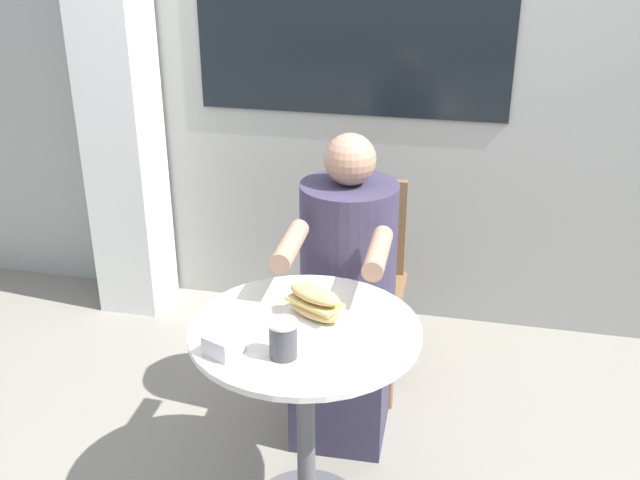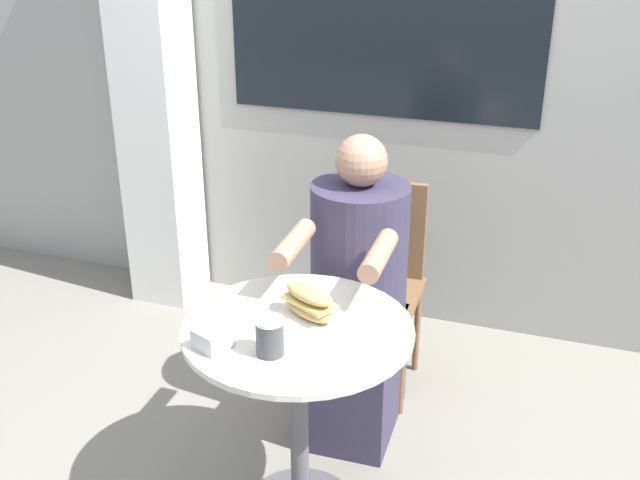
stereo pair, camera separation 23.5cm
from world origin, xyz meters
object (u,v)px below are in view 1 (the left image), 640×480
cafe_table (306,382)px  seated_diner (346,307)px  sandwich_on_plate (315,305)px  drink_cup (283,339)px  diner_chair (361,264)px

cafe_table → seated_diner: (0.02, 0.55, -0.03)m
sandwich_on_plate → drink_cup: size_ratio=1.88×
cafe_table → drink_cup: bearing=-97.4°
drink_cup → diner_chair: bearing=87.8°
seated_diner → drink_cup: (-0.05, -0.71, 0.28)m
seated_diner → sandwich_on_plate: 0.56m
seated_diner → sandwich_on_plate: seated_diner is taller
sandwich_on_plate → diner_chair: bearing=89.8°
drink_cup → seated_diner: bearing=86.4°
seated_diner → sandwich_on_plate: (-0.01, -0.49, 0.27)m
diner_chair → seated_diner: 0.35m
cafe_table → sandwich_on_plate: (0.02, 0.06, 0.24)m
diner_chair → drink_cup: size_ratio=7.74×
drink_cup → sandwich_on_plate: bearing=80.2°
sandwich_on_plate → cafe_table: bearing=-106.7°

